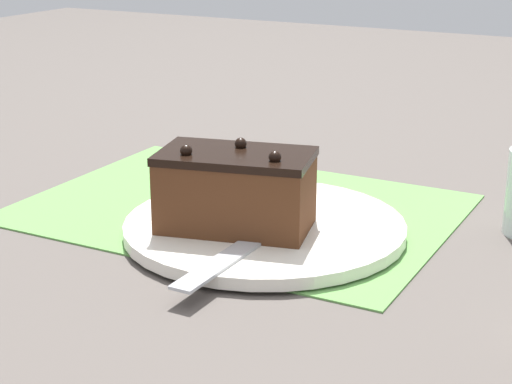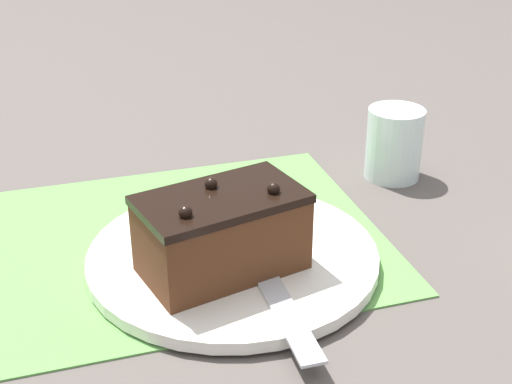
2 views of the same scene
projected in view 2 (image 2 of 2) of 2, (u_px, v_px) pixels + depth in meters
ground_plane at (159, 244)px, 0.74m from camera, size 3.00×3.00×0.00m
placemat_woven at (159, 243)px, 0.74m from camera, size 0.46×0.34×0.00m
cake_plate at (233, 256)px, 0.70m from camera, size 0.29×0.29×0.01m
chocolate_cake at (222, 233)px, 0.65m from camera, size 0.16×0.12×0.09m
serving_knife at (262, 266)px, 0.66m from camera, size 0.02×0.21×0.01m
drinking_glass at (394, 144)px, 0.87m from camera, size 0.07×0.07×0.09m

